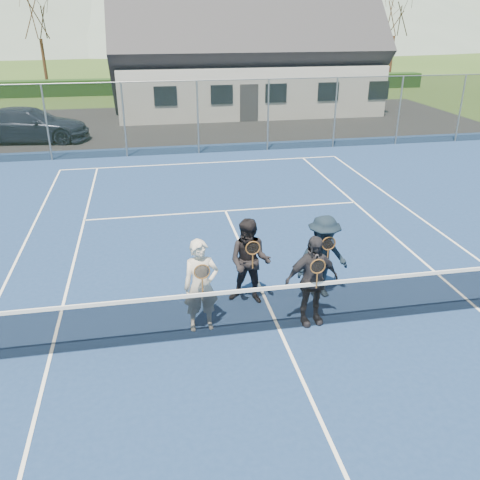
{
  "coord_description": "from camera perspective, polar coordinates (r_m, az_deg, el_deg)",
  "views": [
    {
      "loc": [
        -2.21,
        -7.75,
        5.45
      ],
      "look_at": [
        -0.47,
        1.5,
        1.25
      ],
      "focal_mm": 38.0,
      "sensor_mm": 36.0,
      "label": 1
    }
  ],
  "objects": [
    {
      "name": "ground",
      "position": [
        28.37,
        -6.13,
        12.83
      ],
      "size": [
        220.0,
        220.0,
        0.0
      ],
      "primitive_type": "plane",
      "color": "#2F4A1A",
      "rests_on": "ground"
    },
    {
      "name": "court_surface",
      "position": [
        9.73,
        4.43,
        -10.05
      ],
      "size": [
        30.0,
        30.0,
        0.02
      ],
      "primitive_type": "cube",
      "color": "navy",
      "rests_on": "ground"
    },
    {
      "name": "tarmac_carpark",
      "position": [
        28.34,
        -14.39,
        12.23
      ],
      "size": [
        40.0,
        12.0,
        0.01
      ],
      "primitive_type": "cube",
      "color": "black",
      "rests_on": "ground"
    },
    {
      "name": "hedge_row",
      "position": [
        40.12,
        -7.73,
        16.82
      ],
      "size": [
        40.0,
        1.2,
        1.1
      ],
      "primitive_type": "cube",
      "color": "black",
      "rests_on": "ground"
    },
    {
      "name": "hill_east",
      "position": [
        117.62,
        20.21,
        23.48
      ],
      "size": [
        90.0,
        90.0,
        14.0
      ],
      "primitive_type": "cone",
      "color": "slate",
      "rests_on": "ground"
    },
    {
      "name": "car_c",
      "position": [
        25.94,
        -22.56,
        11.86
      ],
      "size": [
        5.52,
        2.79,
        1.53
      ],
      "primitive_type": "imported",
      "rotation": [
        0.0,
        0.0,
        1.45
      ],
      "color": "#181F31",
      "rests_on": "ground"
    },
    {
      "name": "court_markings",
      "position": [
        9.72,
        4.43,
        -9.98
      ],
      "size": [
        11.03,
        23.83,
        0.01
      ],
      "color": "white",
      "rests_on": "court_surface"
    },
    {
      "name": "tennis_net",
      "position": [
        9.44,
        4.53,
        -7.39
      ],
      "size": [
        11.68,
        0.08,
        1.1
      ],
      "color": "slate",
      "rests_on": "ground"
    },
    {
      "name": "perimeter_fence",
      "position": [
        21.73,
        -4.76,
        13.55
      ],
      "size": [
        30.07,
        0.07,
        3.02
      ],
      "color": "slate",
      "rests_on": "ground"
    },
    {
      "name": "clubhouse",
      "position": [
        32.39,
        0.46,
        21.46
      ],
      "size": [
        15.6,
        8.2,
        7.7
      ],
      "color": "silver",
      "rests_on": "ground"
    },
    {
      "name": "tree_b",
      "position": [
        41.32,
        -21.91,
        22.96
      ],
      "size": [
        3.2,
        3.2,
        7.77
      ],
      "color": "#342012",
      "rests_on": "ground"
    },
    {
      "name": "tree_c",
      "position": [
        40.97,
        -5.21,
        24.43
      ],
      "size": [
        3.2,
        3.2,
        7.77
      ],
      "color": "#3C2616",
      "rests_on": "ground"
    },
    {
      "name": "tree_d",
      "position": [
        43.16,
        9.42,
        24.21
      ],
      "size": [
        3.2,
        3.2,
        7.77
      ],
      "color": "#382614",
      "rests_on": "ground"
    },
    {
      "name": "tree_e",
      "position": [
        45.49,
        17.21,
        23.51
      ],
      "size": [
        3.2,
        3.2,
        7.77
      ],
      "color": "#3B2115",
      "rests_on": "ground"
    },
    {
      "name": "player_a",
      "position": [
        9.31,
        -4.4,
        -5.15
      ],
      "size": [
        0.68,
        0.52,
        1.8
      ],
      "color": "beige",
      "rests_on": "court_surface"
    },
    {
      "name": "player_b",
      "position": [
        10.15,
        1.11,
        -2.47
      ],
      "size": [
        1.08,
        0.98,
        1.8
      ],
      "color": "black",
      "rests_on": "court_surface"
    },
    {
      "name": "player_c",
      "position": [
        9.55,
        8.06,
        -4.53
      ],
      "size": [
        1.09,
        0.55,
        1.8
      ],
      "color": "#26252A",
      "rests_on": "court_surface"
    },
    {
      "name": "player_d",
      "position": [
        10.47,
        9.26,
        -1.94
      ],
      "size": [
        1.28,
        0.91,
        1.8
      ],
      "color": "black",
      "rests_on": "court_surface"
    }
  ]
}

